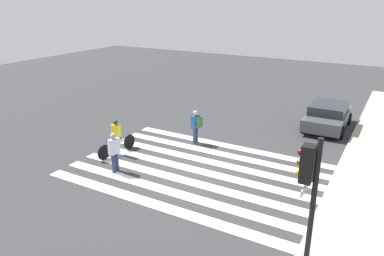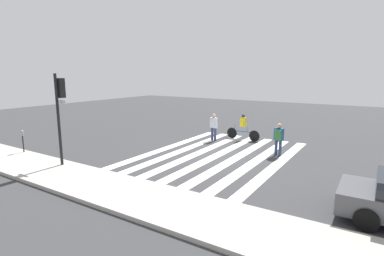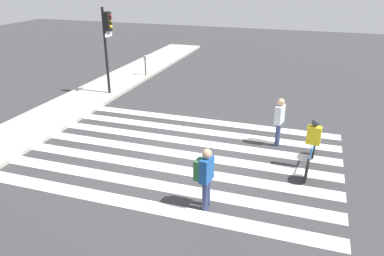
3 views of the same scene
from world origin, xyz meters
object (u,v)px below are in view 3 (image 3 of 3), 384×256
pedestrian_adult_yellow_jacket (205,174)px  cyclist_mid_street (313,143)px  parking_meter (145,61)px  pedestrian_child_with_backpack (279,119)px  traffic_light (107,35)px

pedestrian_adult_yellow_jacket → cyclist_mid_street: (2.95, -2.48, -0.11)m
pedestrian_adult_yellow_jacket → parking_meter: bearing=-139.6°
pedestrian_child_with_backpack → pedestrian_adult_yellow_jacket: pedestrian_child_with_backpack is taller
pedestrian_child_with_backpack → cyclist_mid_street: size_ratio=0.75×
parking_meter → pedestrian_child_with_backpack: size_ratio=0.76×
traffic_light → pedestrian_adult_yellow_jacket: size_ratio=2.48×
traffic_light → parking_meter: 4.07m
traffic_light → cyclist_mid_street: traffic_light is taller
pedestrian_child_with_backpack → cyclist_mid_street: pedestrian_child_with_backpack is taller
pedestrian_child_with_backpack → pedestrian_adult_yellow_jacket: size_ratio=1.02×
pedestrian_adult_yellow_jacket → cyclist_mid_street: size_ratio=0.74×
traffic_light → cyclist_mid_street: (-4.56, -9.40, -2.02)m
traffic_light → cyclist_mid_street: bearing=-115.9°
traffic_light → pedestrian_child_with_backpack: traffic_light is taller
pedestrian_adult_yellow_jacket → cyclist_mid_street: 3.86m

